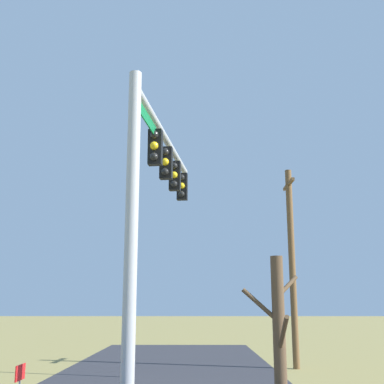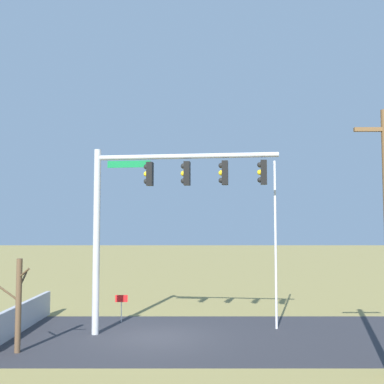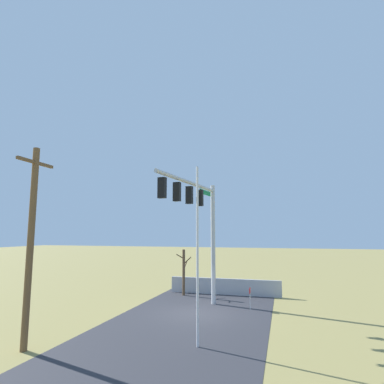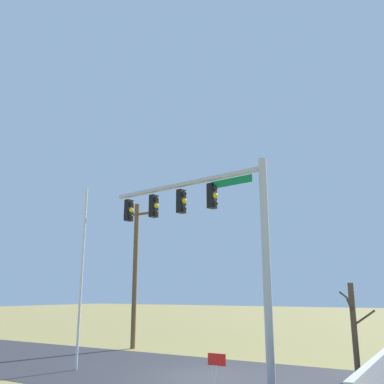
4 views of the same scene
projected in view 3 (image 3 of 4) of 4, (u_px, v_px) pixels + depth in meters
The scene contains 9 objects.
ground_plane at pixel (197, 314), 17.39m from camera, with size 160.00×160.00×0.00m, color olive.
road_surface at pixel (173, 336), 13.58m from camera, with size 28.00×8.00×0.01m, color #2D2D33.
sidewalk_corner at pixel (217, 301), 20.65m from camera, with size 6.00×6.00×0.01m, color #B7B5AD.
retaining_fence at pixel (224, 287), 22.79m from camera, with size 0.20×8.05×1.14m, color #A8A8AD.
signal_mast at pixel (199, 215), 18.29m from camera, with size 7.49×1.22×7.54m.
flagpole at pixel (197, 254), 12.73m from camera, with size 0.10×0.10×7.21m, color silver.
utility_pole at pixel (31, 241), 12.39m from camera, with size 1.90×0.26×7.89m.
bare_tree at pixel (184, 271), 22.69m from camera, with size 1.27×1.02×3.24m.
open_sign at pixel (250, 293), 18.51m from camera, with size 0.56×0.04×1.22m.
Camera 3 is at (-17.48, -4.75, 4.43)m, focal length 29.39 mm.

